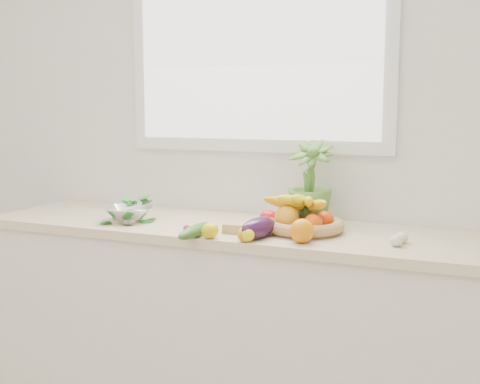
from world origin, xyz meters
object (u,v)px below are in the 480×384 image
at_px(apple, 269,219).
at_px(colander_with_spinach, 129,209).
at_px(fruit_basket, 303,220).
at_px(eggplant, 259,228).
at_px(cucumber, 196,231).
at_px(potted_herb, 310,182).

relative_size(apple, colander_with_spinach, 0.29).
bearing_deg(apple, fruit_basket, -2.42).
distance_m(eggplant, fruit_basket, 0.22).
xyz_separation_m(apple, fruit_basket, (0.15, -0.01, 0.01)).
distance_m(cucumber, fruit_basket, 0.45).
xyz_separation_m(potted_herb, fruit_basket, (0.02, -0.16, -0.14)).
distance_m(fruit_basket, colander_with_spinach, 0.79).
distance_m(apple, fruit_basket, 0.15).
distance_m(eggplant, colander_with_spinach, 0.67).
bearing_deg(fruit_basket, potted_herb, 97.93).
height_order(potted_herb, colander_with_spinach, potted_herb).
bearing_deg(fruit_basket, eggplant, -123.79).
relative_size(cucumber, potted_herb, 0.76).
distance_m(apple, colander_with_spinach, 0.64).
bearing_deg(colander_with_spinach, apple, 8.89).
xyz_separation_m(eggplant, potted_herb, (0.10, 0.35, 0.15)).
bearing_deg(eggplant, fruit_basket, 56.21).
xyz_separation_m(fruit_basket, colander_with_spinach, (-0.78, -0.09, 0.01)).
bearing_deg(potted_herb, colander_with_spinach, -161.36).
height_order(eggplant, colander_with_spinach, colander_with_spinach).
xyz_separation_m(potted_herb, colander_with_spinach, (-0.76, -0.26, -0.13)).
distance_m(cucumber, potted_herb, 0.57).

